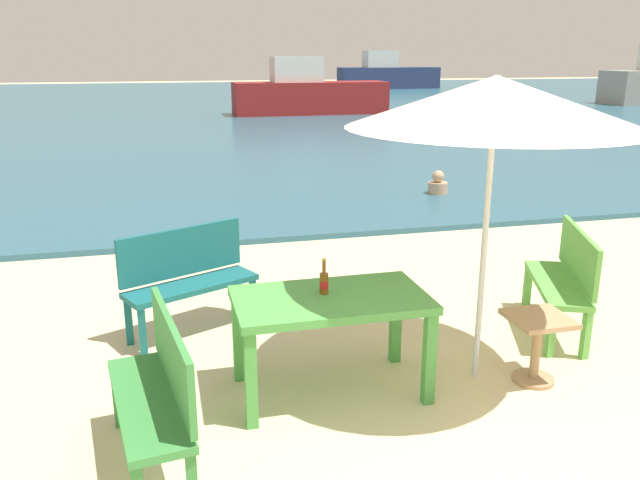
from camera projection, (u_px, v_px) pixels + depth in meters
ground_plane at (498, 455)px, 4.04m from camera, size 120.00×120.00×0.00m
sea_water at (197, 104)px, 31.96m from camera, size 120.00×50.00×0.08m
picnic_table_green at (331, 310)px, 4.64m from camera, size 1.40×0.80×0.76m
beer_bottle_amber at (324, 281)px, 4.63m from camera, size 0.07×0.07×0.26m
patio_umbrella at (495, 102)px, 4.43m from camera, size 2.10×2.10×2.30m
side_table_wood at (537, 339)px, 4.86m from camera, size 0.44×0.44×0.54m
bench_teal_center at (188, 274)px, 5.72m from camera, size 1.24×0.84×0.95m
bench_green_left at (566, 275)px, 5.71m from camera, size 0.78×1.25×0.95m
bench_green_right at (159, 386)px, 3.80m from camera, size 0.53×1.24×0.95m
swimmer_person at (438, 185)px, 11.20m from camera, size 0.34×0.34×0.41m
boat_barge at (387, 75)px, 45.46m from camera, size 7.12×1.94×2.59m
boat_tanker at (308, 94)px, 26.00m from camera, size 6.24×1.70×2.27m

